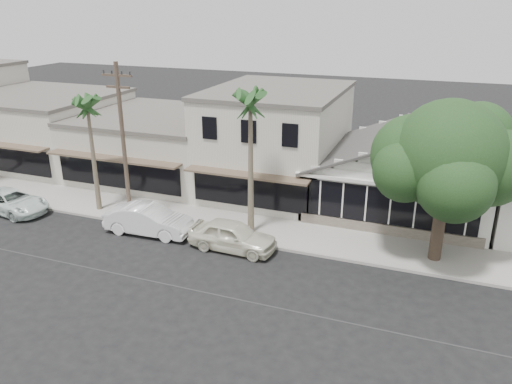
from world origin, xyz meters
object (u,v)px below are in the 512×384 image
at_px(car_2, 12,202).
at_px(car_1, 149,220).
at_px(car_0, 232,236).
at_px(utility_pole, 123,141).
at_px(shade_tree, 447,157).

bearing_deg(car_2, car_1, -80.35).
relative_size(car_0, car_1, 0.94).
relative_size(utility_pole, car_2, 1.87).
distance_m(utility_pole, shade_tree, 16.47).
xyz_separation_m(car_1, shade_tree, (14.62, 2.40, 4.42)).
height_order(utility_pole, shade_tree, utility_pole).
height_order(utility_pole, car_1, utility_pole).
height_order(car_1, car_2, car_1).
distance_m(car_1, shade_tree, 15.46).
xyz_separation_m(utility_pole, car_2, (-7.52, -1.19, -4.12)).
xyz_separation_m(car_0, car_2, (-14.29, -0.17, -0.10)).
height_order(car_0, car_2, car_0).
height_order(car_0, shade_tree, shade_tree).
relative_size(car_0, car_2, 0.94).
xyz_separation_m(car_0, shade_tree, (9.62, 2.55, 4.45)).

